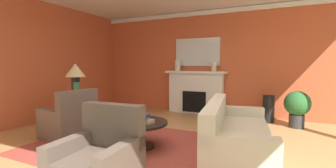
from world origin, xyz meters
name	(u,v)px	position (x,y,z in m)	size (l,w,h in m)	color
ground_plane	(158,147)	(0.00, 0.00, 0.00)	(9.04, 9.04, 0.00)	tan
wall_fireplace	(210,62)	(0.00, 3.25, 1.49)	(7.55, 0.12, 2.98)	#C65633
wall_window	(35,62)	(-3.54, 0.30, 1.49)	(0.12, 6.97, 2.98)	#C65633
crown_moulding	(210,12)	(0.00, 3.17, 2.90)	(7.55, 0.08, 0.12)	white
area_rug	(139,147)	(-0.31, -0.13, 0.01)	(3.68, 2.54, 0.01)	#993D33
fireplace	(196,93)	(-0.36, 3.04, 0.58)	(1.80, 0.35, 1.23)	white
mantel_mirror	(197,52)	(-0.36, 3.16, 1.79)	(1.34, 0.04, 0.81)	silver
sofa	(235,138)	(1.26, 0.15, 0.30)	(1.20, 2.21, 0.85)	beige
armchair_near_window	(69,122)	(-1.78, -0.28, 0.31)	(0.90, 0.90, 0.95)	brown
armchair_facing_fireplace	(99,165)	(0.07, -1.52, 0.31)	(0.85, 0.85, 0.95)	brown
coffee_table	(138,128)	(-0.31, -0.13, 0.34)	(1.00, 1.00, 0.45)	black
side_table	(77,110)	(-2.27, 0.36, 0.40)	(0.56, 0.56, 0.70)	black
table_lamp	(75,73)	(-2.27, 0.36, 1.22)	(0.44, 0.44, 0.75)	black
vase_tall_corner	(268,109)	(1.63, 2.74, 0.34)	(0.28, 0.28, 0.67)	black
vase_mantel_right	(214,67)	(0.19, 2.99, 1.37)	(0.15, 0.15, 0.26)	beige
vase_on_side_table	(77,90)	(-2.12, 0.24, 0.87)	(0.15, 0.15, 0.33)	#33703D
vase_mantel_left	(178,66)	(-0.91, 2.99, 1.40)	(0.18, 0.18, 0.33)	beige
book_red_cover	(146,121)	(-0.13, -0.15, 0.48)	(0.22, 0.17, 0.06)	tan
book_art_folio	(128,118)	(-0.42, -0.28, 0.53)	(0.23, 0.15, 0.04)	maroon
book_small_novel	(143,116)	(-0.17, -0.20, 0.58)	(0.19, 0.16, 0.06)	navy
potted_plant	(297,106)	(2.23, 2.48, 0.49)	(0.56, 0.56, 0.83)	#333333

